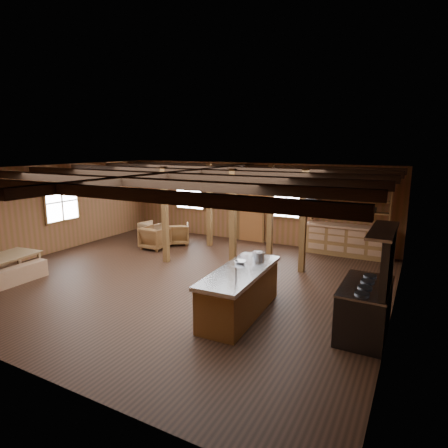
{
  "coord_description": "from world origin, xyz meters",
  "views": [
    {
      "loc": [
        5.33,
        -7.6,
        3.36
      ],
      "look_at": [
        0.67,
        1.13,
        1.3
      ],
      "focal_mm": 30.0,
      "sensor_mm": 36.0,
      "label": 1
    }
  ],
  "objects": [
    {
      "name": "window_left",
      "position": [
        -4.96,
        0.5,
        1.6
      ],
      "size": [
        0.14,
        1.24,
        1.32
      ],
      "color": "white",
      "rests_on": "wall_back"
    },
    {
      "name": "window_back_right",
      "position": [
        1.3,
        4.46,
        1.6
      ],
      "size": [
        1.02,
        0.06,
        1.32
      ],
      "color": "white",
      "rests_on": "wall_back"
    },
    {
      "name": "step_stool",
      "position": [
        1.92,
        -0.73,
        0.2
      ],
      "size": [
        0.49,
        0.38,
        0.4
      ],
      "primitive_type": "cube",
      "rotation": [
        0.0,
        0.0,
        0.14
      ],
      "color": "#966644",
      "rests_on": "floor"
    },
    {
      "name": "window_back_left",
      "position": [
        -2.6,
        4.46,
        1.6
      ],
      "size": [
        1.32,
        0.06,
        1.32
      ],
      "color": "white",
      "rests_on": "wall_back"
    },
    {
      "name": "dining_table",
      "position": [
        -3.9,
        -2.24,
        0.31
      ],
      "size": [
        1.14,
        1.83,
        0.61
      ],
      "primitive_type": "imported",
      "rotation": [
        0.0,
        0.0,
        1.67
      ],
      "color": "olive",
      "rests_on": "floor"
    },
    {
      "name": "armchair_b",
      "position": [
        -2.4,
        1.99,
        0.37
      ],
      "size": [
        0.81,
        0.83,
        0.75
      ],
      "primitive_type": "imported",
      "rotation": [
        0.0,
        0.0,
        3.13
      ],
      "color": "brown",
      "rests_on": "floor"
    },
    {
      "name": "room",
      "position": [
        0.0,
        0.0,
        1.4
      ],
      "size": [
        10.04,
        9.04,
        2.84
      ],
      "color": "black",
      "rests_on": "ground"
    },
    {
      "name": "counter_pot",
      "position": [
        2.29,
        -0.3,
        1.02
      ],
      "size": [
        0.27,
        0.27,
        0.16
      ],
      "primitive_type": "cylinder",
      "color": "silver",
      "rests_on": "kitchen_island"
    },
    {
      "name": "back_counter",
      "position": [
        3.4,
        4.2,
        0.6
      ],
      "size": [
        2.55,
        0.6,
        2.45
      ],
      "color": "brown",
      "rests_on": "floor"
    },
    {
      "name": "notice_boards",
      "position": [
        -1.5,
        4.46,
        1.64
      ],
      "size": [
        1.08,
        0.03,
        0.9
      ],
      "color": "beige",
      "rests_on": "wall_back"
    },
    {
      "name": "timber_posts",
      "position": [
        0.52,
        2.08,
        1.4
      ],
      "size": [
        3.95,
        2.35,
        2.8
      ],
      "color": "#4F2F16",
      "rests_on": "floor"
    },
    {
      "name": "armchair_c",
      "position": [
        -3.27,
        2.9,
        0.33
      ],
      "size": [
        0.82,
        0.84,
        0.67
      ],
      "primitive_type": "imported",
      "rotation": [
        0.0,
        0.0,
        2.98
      ],
      "color": "olive",
      "rests_on": "floor"
    },
    {
      "name": "back_door",
      "position": [
        0.0,
        4.45,
        0.88
      ],
      "size": [
        1.02,
        0.08,
        2.15
      ],
      "color": "brown",
      "rests_on": "floor"
    },
    {
      "name": "armchair_a",
      "position": [
        -2.09,
        2.82,
        0.37
      ],
      "size": [
        1.11,
        1.11,
        0.74
      ],
      "primitive_type": "imported",
      "rotation": [
        0.0,
        0.0,
        3.75
      ],
      "color": "brown",
      "rests_on": "floor"
    },
    {
      "name": "bench_aisle",
      "position": [
        -3.39,
        -2.24,
        0.22
      ],
      "size": [
        0.3,
        1.58,
        0.43
      ],
      "primitive_type": "cube",
      "color": "#966644",
      "rests_on": "floor"
    },
    {
      "name": "pot_rack",
      "position": [
        3.35,
        0.19,
        2.32
      ],
      "size": [
        0.4,
        3.0,
        0.39
      ],
      "color": "#29292B",
      "rests_on": "ceiling"
    },
    {
      "name": "kitchen_island",
      "position": [
        2.26,
        -1.17,
        0.48
      ],
      "size": [
        0.99,
        2.54,
        1.2
      ],
      "rotation": [
        0.0,
        0.0,
        0.04
      ],
      "color": "brown",
      "rests_on": "floor"
    },
    {
      "name": "bowl",
      "position": [
        2.07,
        -0.78,
        0.97
      ],
      "size": [
        0.28,
        0.28,
        0.06
      ],
      "primitive_type": "imported",
      "rotation": [
        0.0,
        0.0,
        0.15
      ],
      "color": "silver",
      "rests_on": "kitchen_island"
    },
    {
      "name": "commercial_range",
      "position": [
        4.65,
        -0.86,
        0.64
      ],
      "size": [
        0.82,
        1.61,
        1.99
      ],
      "color": "#29292B",
      "rests_on": "floor"
    },
    {
      "name": "pendant_lamps",
      "position": [
        -2.25,
        1.0,
        2.25
      ],
      "size": [
        1.86,
        2.36,
        0.66
      ],
      "color": "#29292B",
      "rests_on": "ceiling"
    },
    {
      "name": "ceiling_joists",
      "position": [
        0.0,
        0.18,
        2.68
      ],
      "size": [
        9.8,
        8.82,
        0.18
      ],
      "color": "black",
      "rests_on": "ceiling"
    }
  ]
}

